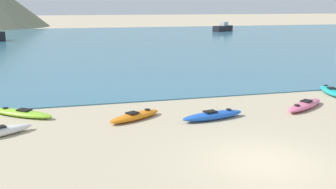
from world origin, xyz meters
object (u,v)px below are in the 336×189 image
(kayak_on_sand_3, at_px, (330,91))
(moored_boat_3, at_px, (223,28))
(kayak_on_sand_2, at_px, (135,116))
(kayak_on_sand_4, at_px, (213,115))
(kayak_on_sand_0, at_px, (305,105))
(kayak_on_sand_5, at_px, (21,113))

(kayak_on_sand_3, bearing_deg, moored_boat_3, 73.29)
(kayak_on_sand_2, height_order, kayak_on_sand_4, kayak_on_sand_4)
(kayak_on_sand_0, bearing_deg, kayak_on_sand_3, 36.06)
(kayak_on_sand_0, bearing_deg, kayak_on_sand_5, 170.70)
(kayak_on_sand_5, bearing_deg, kayak_on_sand_2, -21.10)
(kayak_on_sand_5, bearing_deg, kayak_on_sand_3, 0.81)
(kayak_on_sand_4, xyz_separation_m, kayak_on_sand_5, (-8.22, 2.76, -0.03))
(kayak_on_sand_2, height_order, kayak_on_sand_5, kayak_on_sand_2)
(kayak_on_sand_4, bearing_deg, moored_boat_3, 66.53)
(kayak_on_sand_3, distance_m, moored_boat_3, 54.86)
(kayak_on_sand_5, bearing_deg, kayak_on_sand_4, -18.58)
(kayak_on_sand_0, height_order, moored_boat_3, moored_boat_3)
(kayak_on_sand_5, height_order, moored_boat_3, moored_boat_3)
(kayak_on_sand_2, distance_m, kayak_on_sand_5, 5.22)
(kayak_on_sand_4, bearing_deg, kayak_on_sand_0, 6.68)
(kayak_on_sand_0, xyz_separation_m, kayak_on_sand_4, (-5.04, -0.59, 0.01))
(kayak_on_sand_0, xyz_separation_m, kayak_on_sand_2, (-8.38, 0.29, -0.01))
(kayak_on_sand_3, bearing_deg, kayak_on_sand_2, -169.74)
(kayak_on_sand_0, bearing_deg, kayak_on_sand_2, 178.01)
(kayak_on_sand_4, distance_m, kayak_on_sand_5, 8.67)
(kayak_on_sand_0, relative_size, kayak_on_sand_4, 1.01)
(kayak_on_sand_4, xyz_separation_m, moored_boat_3, (24.11, 55.54, 0.51))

